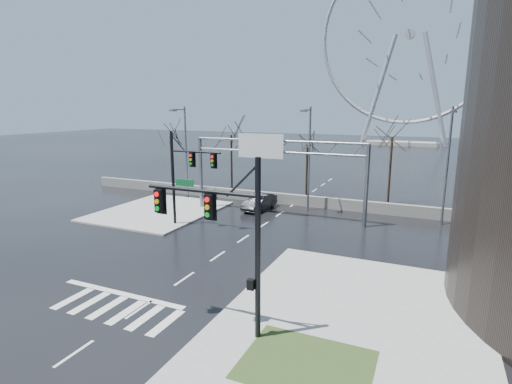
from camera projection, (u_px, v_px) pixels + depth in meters
The scene contains 18 objects.
ground at pixel (184, 279), 23.56m from camera, with size 260.00×260.00×0.00m, color black.
sidewalk_right_ext at pixel (362, 295), 21.36m from camera, with size 12.00×10.00×0.15m, color gray.
sidewalk_far at pixel (159, 211), 38.64m from camera, with size 10.00×12.00×0.15m, color gray.
grass_strip at pixel (306, 364), 15.49m from camera, with size 5.00×4.00×0.02m, color #2A401A.
barrier_wall at pixel (293, 200), 41.32m from camera, with size 52.00×0.50×1.10m, color slate.
signal_mast_near at pixel (228, 229), 16.90m from camera, with size 5.52×0.41×8.00m.
signal_mast_far at pixel (184, 170), 32.90m from camera, with size 4.72×0.41×8.00m.
sign_gantry at pixel (273, 161), 36.00m from camera, with size 16.36×0.40×7.60m.
streetlight_left at pixel (184, 145), 43.34m from camera, with size 0.50×2.55×10.00m.
streetlight_mid at pixel (308, 151), 37.77m from camera, with size 0.50×2.55×10.00m.
streetlight_right at pixel (448, 157), 33.01m from camera, with size 0.50×2.55×10.00m.
tree_far_left at pixel (171, 142), 51.00m from camera, with size 3.50×3.50×7.00m.
tree_left at pixel (231, 142), 46.90m from camera, with size 3.75×3.75×7.50m.
tree_center at pixel (307, 151), 44.38m from camera, with size 3.25×3.25×6.50m.
tree_right at pixel (392, 145), 39.70m from camera, with size 3.90×3.90×7.80m.
tree_far_right at pixel (482, 157), 37.13m from camera, with size 3.40×3.40×6.80m.
ferris_wheel at pixel (409, 42), 101.04m from camera, with size 45.00×6.00×50.91m.
car at pixel (259, 202), 39.38m from camera, with size 1.64×4.70×1.55m, color black.
Camera 1 is at (12.80, -18.36, 9.93)m, focal length 28.00 mm.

